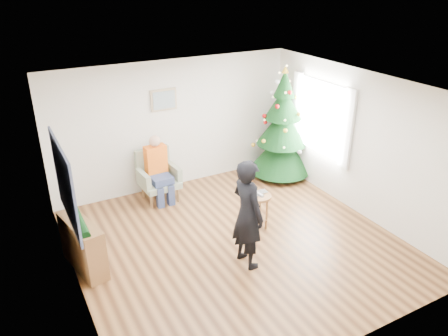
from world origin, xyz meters
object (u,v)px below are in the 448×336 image
christmas_tree (282,128)px  standing_man (248,214)px  stool (258,211)px  console (83,246)px  armchair (158,182)px

christmas_tree → standing_man: christmas_tree is taller
stool → christmas_tree: bearing=45.2°
stool → console: bearing=174.3°
christmas_tree → stool: bearing=-134.8°
stool → console: 2.91m
armchair → console: bearing=-142.1°
christmas_tree → console: size_ratio=2.39×
armchair → standing_man: bearing=-83.7°
standing_man → console: standing_man is taller
christmas_tree → standing_man: 3.27m
armchair → console: 2.35m
stool → armchair: bearing=121.5°
christmas_tree → console: bearing=-163.8°
armchair → console: (-1.77, -1.55, 0.04)m
armchair → christmas_tree: bearing=-8.6°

